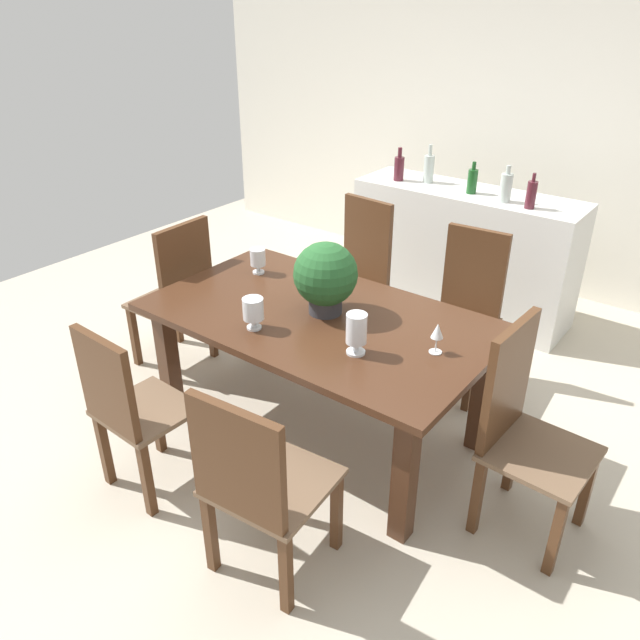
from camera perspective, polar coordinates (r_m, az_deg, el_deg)
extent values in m
plane|color=#BCB29E|center=(3.87, 1.63, -8.49)|extent=(7.04, 7.04, 0.00)
cube|color=silver|center=(5.53, 18.54, 16.30)|extent=(6.40, 0.10, 2.60)
cube|color=#422616|center=(3.34, -0.09, 0.21)|extent=(1.87, 1.08, 0.04)
cube|color=#422616|center=(3.78, -13.76, -3.76)|extent=(0.09, 0.09, 0.72)
cube|color=#422616|center=(2.92, 7.80, -14.11)|extent=(0.09, 0.09, 0.72)
cube|color=#422616|center=(4.26, -5.31, 0.86)|extent=(0.09, 0.09, 0.72)
cube|color=#422616|center=(3.52, 14.70, -6.52)|extent=(0.09, 0.09, 0.72)
cube|color=#4C2D19|center=(3.34, -11.01, -11.20)|extent=(0.05, 0.05, 0.44)
cube|color=#4C2D19|center=(3.57, -14.77, -8.72)|extent=(0.05, 0.05, 0.44)
cube|color=#4C2D19|center=(3.20, -15.65, -13.93)|extent=(0.05, 0.05, 0.44)
cube|color=#4C2D19|center=(3.44, -19.23, -11.11)|extent=(0.05, 0.05, 0.44)
cube|color=brown|center=(3.24, -15.69, -8.00)|extent=(0.44, 0.42, 0.03)
cube|color=#4C2D19|center=(3.03, -19.10, -5.56)|extent=(0.40, 0.05, 0.49)
cube|color=#4C2D19|center=(2.94, 1.53, -17.18)|extent=(0.05, 0.05, 0.44)
cube|color=#4C2D19|center=(3.11, -5.08, -14.29)|extent=(0.05, 0.05, 0.44)
cube|color=#4C2D19|center=(2.72, -3.14, -22.24)|extent=(0.05, 0.05, 0.44)
cube|color=#4C2D19|center=(2.89, -10.06, -18.66)|extent=(0.05, 0.05, 0.44)
cube|color=brown|center=(2.74, -4.37, -14.63)|extent=(0.52, 0.51, 0.03)
cube|color=#4C2D19|center=(2.44, -7.68, -12.90)|extent=(0.44, 0.08, 0.51)
cube|color=#4C2D19|center=(3.02, 20.87, -18.10)|extent=(0.05, 0.05, 0.44)
cube|color=#4C2D19|center=(3.29, 23.33, -14.06)|extent=(0.05, 0.05, 0.44)
cube|color=#4C2D19|center=(3.10, 14.26, -15.42)|extent=(0.05, 0.05, 0.44)
cube|color=#4C2D19|center=(3.37, 17.28, -11.76)|extent=(0.05, 0.05, 0.44)
cube|color=brown|center=(3.04, 19.64, -11.53)|extent=(0.47, 0.47, 0.03)
cube|color=#4C2D19|center=(2.91, 16.92, -5.43)|extent=(0.06, 0.42, 0.59)
cube|color=#4C2D19|center=(4.41, -0.85, -0.11)|extent=(0.05, 0.05, 0.44)
cube|color=#4C2D19|center=(4.21, 2.66, -1.65)|extent=(0.05, 0.05, 0.44)
cube|color=#4C2D19|center=(4.66, 2.32, 1.51)|extent=(0.05, 0.05, 0.44)
cube|color=#4C2D19|center=(4.47, 5.77, 0.13)|extent=(0.05, 0.05, 0.44)
cube|color=brown|center=(4.33, 2.54, 2.72)|extent=(0.47, 0.49, 0.03)
cube|color=#4C2D19|center=(4.35, 4.39, 7.28)|extent=(0.39, 0.07, 0.60)
cube|color=#4C2D19|center=(4.62, -13.03, 0.47)|extent=(0.05, 0.05, 0.44)
cube|color=#4C2D19|center=(4.41, -16.71, -1.43)|extent=(0.05, 0.05, 0.44)
cube|color=#4C2D19|center=(4.38, -9.92, -0.78)|extent=(0.05, 0.05, 0.44)
cube|color=#4C2D19|center=(4.16, -13.65, -2.86)|extent=(0.05, 0.05, 0.44)
cube|color=brown|center=(4.28, -13.66, 1.60)|extent=(0.44, 0.47, 0.03)
cube|color=#4C2D19|center=(4.02, -12.30, 4.71)|extent=(0.05, 0.42, 0.57)
cube|color=#4C2D19|center=(3.98, 8.80, -3.90)|extent=(0.05, 0.05, 0.44)
cube|color=#4C2D19|center=(3.88, 13.53, -5.35)|extent=(0.05, 0.05, 0.44)
cube|color=#4C2D19|center=(4.28, 10.97, -1.60)|extent=(0.05, 0.05, 0.44)
cube|color=#4C2D19|center=(4.19, 15.39, -2.88)|extent=(0.05, 0.05, 0.44)
cube|color=brown|center=(3.96, 12.52, -0.52)|extent=(0.46, 0.49, 0.03)
cube|color=#4C2D19|center=(4.01, 14.05, 4.36)|extent=(0.39, 0.07, 0.56)
cylinder|color=#333338|center=(3.34, 0.50, 1.47)|extent=(0.18, 0.18, 0.10)
sphere|color=#235628|center=(3.26, 0.51, 4.26)|extent=(0.34, 0.34, 0.34)
sphere|color=#C64C56|center=(3.17, 0.46, 3.19)|extent=(0.04, 0.04, 0.04)
sphere|color=#C64C56|center=(3.18, 1.20, 3.55)|extent=(0.06, 0.06, 0.06)
sphere|color=#C64C56|center=(3.38, 2.13, 4.85)|extent=(0.05, 0.05, 0.05)
sphere|color=#C64C56|center=(3.15, 1.30, 4.89)|extent=(0.05, 0.05, 0.05)
cylinder|color=silver|center=(2.99, 3.31, -2.95)|extent=(0.09, 0.09, 0.01)
cylinder|color=silver|center=(2.97, 3.32, -2.45)|extent=(0.03, 0.03, 0.05)
cylinder|color=silver|center=(2.92, 3.38, -0.77)|extent=(0.10, 0.10, 0.15)
cylinder|color=silver|center=(3.21, -6.08, -0.67)|extent=(0.08, 0.08, 0.01)
cylinder|color=silver|center=(3.20, -6.11, -0.22)|extent=(0.03, 0.03, 0.05)
cylinder|color=silver|center=(3.16, -6.18, 1.04)|extent=(0.11, 0.11, 0.11)
cylinder|color=silver|center=(3.85, -5.68, 4.42)|extent=(0.07, 0.07, 0.01)
cylinder|color=silver|center=(3.84, -5.70, 4.78)|extent=(0.02, 0.02, 0.04)
cylinder|color=silver|center=(3.81, -5.75, 5.78)|extent=(0.09, 0.09, 0.10)
cylinder|color=silver|center=(3.04, 10.57, -2.90)|extent=(0.06, 0.06, 0.00)
cylinder|color=silver|center=(3.02, 10.63, -2.23)|extent=(0.01, 0.01, 0.08)
cone|color=silver|center=(2.98, 10.76, -0.97)|extent=(0.06, 0.06, 0.08)
cube|color=silver|center=(5.00, 12.96, 6.12)|extent=(1.72, 0.52, 0.98)
cylinder|color=#194C1E|center=(4.77, 13.84, 12.28)|extent=(0.07, 0.07, 0.17)
cylinder|color=#194C1E|center=(4.74, 14.00, 13.62)|extent=(0.03, 0.03, 0.06)
cylinder|color=#B2BFB7|center=(4.99, 9.98, 13.52)|extent=(0.08, 0.08, 0.21)
cylinder|color=#B2BFB7|center=(4.95, 10.12, 15.14)|extent=(0.03, 0.03, 0.08)
cylinder|color=#511E28|center=(4.53, 18.86, 10.84)|extent=(0.07, 0.07, 0.19)
cylinder|color=#511E28|center=(4.50, 19.10, 12.31)|extent=(0.02, 0.02, 0.06)
cylinder|color=#511E28|center=(5.01, 7.28, 13.64)|extent=(0.08, 0.08, 0.18)
cylinder|color=#511E28|center=(4.98, 7.37, 15.05)|extent=(0.03, 0.03, 0.07)
cylinder|color=#B2BFB7|center=(4.62, 16.73, 11.56)|extent=(0.08, 0.08, 0.20)
cylinder|color=#B2BFB7|center=(4.59, 16.95, 13.09)|extent=(0.03, 0.03, 0.06)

